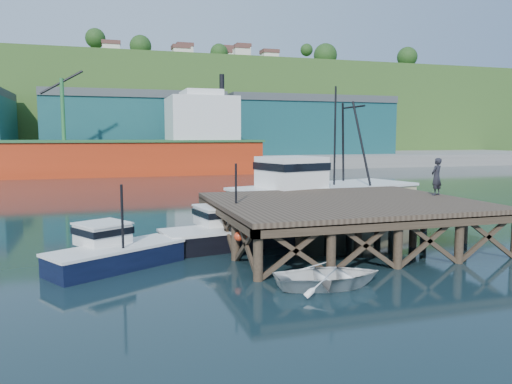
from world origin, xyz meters
name	(u,v)px	position (x,y,z in m)	size (l,w,h in m)	color
ground	(231,251)	(0.00, 0.00, 0.00)	(300.00, 300.00, 0.00)	black
wharf	(345,204)	(5.50, -0.19, 1.94)	(12.00, 10.00, 2.62)	brown
far_quay	(134,160)	(0.00, 70.00, 1.00)	(160.00, 40.00, 2.00)	gray
warehouse_mid	(135,128)	(0.00, 65.00, 6.50)	(28.00, 16.00, 9.00)	#1A5654
warehouse_right	(301,129)	(30.00, 65.00, 6.50)	(30.00, 16.00, 9.00)	#1A5654
cargo_ship	(77,150)	(-8.46, 48.00, 3.31)	(55.50, 10.00, 13.75)	red
hillside	(125,111)	(0.00, 100.00, 11.00)	(220.00, 50.00, 22.00)	#2D511E
boat_navy	(112,250)	(-5.11, -1.23, 0.67)	(5.57, 4.35, 3.33)	black
boat_black	(228,231)	(0.17, 1.16, 0.72)	(6.66, 5.54, 3.93)	black
trawler	(322,192)	(7.67, 7.06, 1.69)	(12.96, 7.56, 8.19)	#CEBE85
dinghy	(329,276)	(1.89, -6.12, 0.38)	(2.65, 3.71, 0.77)	white
dockworker	(436,177)	(10.90, 0.26, 3.08)	(0.70, 0.46, 1.91)	black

